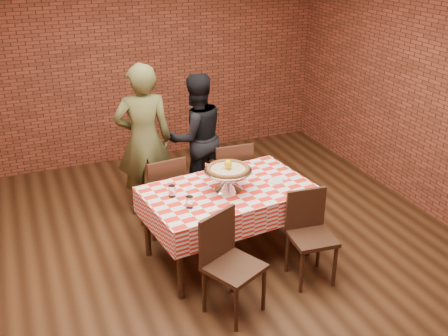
{
  "coord_description": "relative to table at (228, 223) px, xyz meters",
  "views": [
    {
      "loc": [
        -1.53,
        -4.04,
        3.07
      ],
      "look_at": [
        0.24,
        0.24,
        0.95
      ],
      "focal_mm": 42.36,
      "sensor_mm": 36.0,
      "label": 1
    }
  ],
  "objects": [
    {
      "name": "chair_near_left",
      "position": [
        -0.29,
        -0.82,
        0.08
      ],
      "size": [
        0.57,
        0.57,
        0.91
      ],
      "primitive_type": null,
      "rotation": [
        0.0,
        0.0,
        0.44
      ],
      "color": "#442817",
      "rests_on": "ground"
    },
    {
      "name": "ground",
      "position": [
        -0.25,
        -0.16,
        -0.38
      ],
      "size": [
        6.0,
        6.0,
        0.0
      ],
      "primitive_type": "plane",
      "color": "black",
      "rests_on": "ground"
    },
    {
      "name": "lemon",
      "position": [
        -0.01,
        -0.02,
        0.65
      ],
      "size": [
        0.1,
        0.1,
        0.09
      ],
      "primitive_type": "ellipsoid",
      "rotation": [
        0.0,
        0.0,
        0.49
      ],
      "color": "yellow",
      "rests_on": "pizza"
    },
    {
      "name": "back_wall",
      "position": [
        -0.25,
        2.84,
        1.08
      ],
      "size": [
        5.5,
        0.0,
        5.5
      ],
      "primitive_type": "plane",
      "rotation": [
        1.57,
        0.0,
        0.0
      ],
      "color": "brown",
      "rests_on": "ground"
    },
    {
      "name": "diner_black",
      "position": [
        0.16,
        1.37,
        0.4
      ],
      "size": [
        0.81,
        0.66,
        1.55
      ],
      "primitive_type": "imported",
      "rotation": [
        0.0,
        0.0,
        3.25
      ],
      "color": "black",
      "rests_on": "ground"
    },
    {
      "name": "pizza_stand",
      "position": [
        -0.01,
        -0.02,
        0.49
      ],
      "size": [
        0.63,
        0.63,
        0.21
      ],
      "primitive_type": null,
      "rotation": [
        0.0,
        0.0,
        0.49
      ],
      "color": "silver",
      "rests_on": "tablecloth"
    },
    {
      "name": "water_glass_right",
      "position": [
        -0.55,
        0.06,
        0.44
      ],
      "size": [
        0.08,
        0.08,
        0.11
      ],
      "primitive_type": "cylinder",
      "rotation": [
        0.0,
        0.0,
        0.12
      ],
      "color": "white",
      "rests_on": "tablecloth"
    },
    {
      "name": "sweetener_packet_b",
      "position": [
        0.61,
        -0.03,
        0.39
      ],
      "size": [
        0.05,
        0.04,
        0.0
      ],
      "primitive_type": "cube",
      "rotation": [
        0.0,
        0.0,
        0.01
      ],
      "color": "white",
      "rests_on": "tablecloth"
    },
    {
      "name": "chair_near_right",
      "position": [
        0.56,
        -0.67,
        0.06
      ],
      "size": [
        0.43,
        0.43,
        0.87
      ],
      "primitive_type": null,
      "rotation": [
        0.0,
        0.0,
        -0.1
      ],
      "color": "#442817",
      "rests_on": "ground"
    },
    {
      "name": "diner_olive",
      "position": [
        -0.51,
        1.23,
        0.51
      ],
      "size": [
        0.69,
        0.5,
        1.77
      ],
      "primitive_type": "imported",
      "rotation": [
        0.0,
        0.0,
        3.02
      ],
      "color": "brown",
      "rests_on": "ground"
    },
    {
      "name": "water_glass_left",
      "position": [
        -0.47,
        -0.21,
        0.44
      ],
      "size": [
        0.08,
        0.08,
        0.11
      ],
      "primitive_type": "cylinder",
      "rotation": [
        0.0,
        0.0,
        0.12
      ],
      "color": "white",
      "rests_on": "tablecloth"
    },
    {
      "name": "pizza",
      "position": [
        -0.01,
        -0.02,
        0.6
      ],
      "size": [
        0.55,
        0.55,
        0.03
      ],
      "primitive_type": "cylinder",
      "rotation": [
        0.0,
        0.0,
        0.49
      ],
      "color": "beige",
      "rests_on": "pizza_stand"
    },
    {
      "name": "condiment_caddy",
      "position": [
        -0.04,
        0.33,
        0.46
      ],
      "size": [
        0.14,
        0.13,
        0.15
      ],
      "primitive_type": "cube",
      "rotation": [
        0.0,
        0.0,
        0.52
      ],
      "color": "silver",
      "rests_on": "tablecloth"
    },
    {
      "name": "side_plate",
      "position": [
        0.5,
        -0.04,
        0.39
      ],
      "size": [
        0.16,
        0.16,
        0.01
      ],
      "primitive_type": "cylinder",
      "rotation": [
        0.0,
        0.0,
        0.12
      ],
      "color": "white",
      "rests_on": "tablecloth"
    },
    {
      "name": "tablecloth",
      "position": [
        0.0,
        0.0,
        0.25
      ],
      "size": [
        1.72,
        1.17,
        0.27
      ],
      "primitive_type": null,
      "rotation": [
        0.0,
        0.0,
        0.12
      ],
      "color": "red",
      "rests_on": "table"
    },
    {
      "name": "chair_far_right",
      "position": [
        0.36,
        0.83,
        0.08
      ],
      "size": [
        0.45,
        0.45,
        0.91
      ],
      "primitive_type": null,
      "rotation": [
        0.0,
        0.0,
        3.09
      ],
      "color": "#442817",
      "rests_on": "ground"
    },
    {
      "name": "chair_far_left",
      "position": [
        -0.46,
        0.75,
        0.07
      ],
      "size": [
        0.46,
        0.46,
        0.9
      ],
      "primitive_type": null,
      "rotation": [
        0.0,
        0.0,
        3.24
      ],
      "color": "#442817",
      "rests_on": "ground"
    },
    {
      "name": "table",
      "position": [
        0.0,
        0.0,
        0.0
      ],
      "size": [
        1.68,
        1.13,
        0.75
      ],
      "primitive_type": "cube",
      "rotation": [
        0.0,
        0.0,
        0.12
      ],
      "color": "#442817",
      "rests_on": "ground"
    },
    {
      "name": "sweetener_packet_a",
      "position": [
        0.59,
        -0.14,
        0.39
      ],
      "size": [
        0.06,
        0.06,
        0.0
      ],
      "primitive_type": "cube",
      "rotation": [
        0.0,
        0.0,
        0.69
      ],
      "color": "white",
      "rests_on": "tablecloth"
    }
  ]
}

